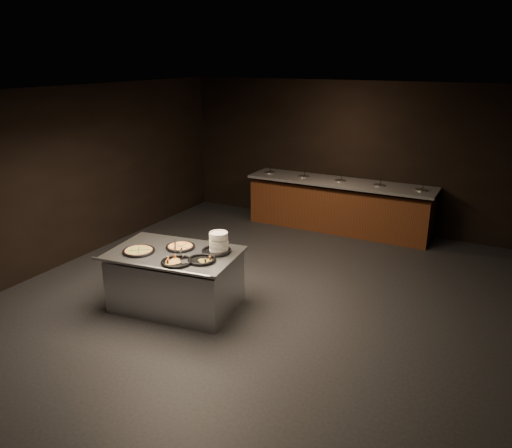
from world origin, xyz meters
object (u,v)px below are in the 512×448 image
object	(u,v)px
serving_counter	(176,280)
pan_cheese_whole	(180,247)
plate_stack	(219,243)
pan_veggie_whole	(139,251)

from	to	relation	value
serving_counter	pan_cheese_whole	distance (m)	0.47
plate_stack	pan_veggie_whole	world-z (taller)	plate_stack
serving_counter	pan_veggie_whole	xyz separation A→B (m)	(-0.41, -0.24, 0.45)
plate_stack	pan_veggie_whole	bearing A→B (deg)	-152.53
plate_stack	serving_counter	bearing A→B (deg)	-154.29
pan_veggie_whole	plate_stack	bearing A→B (deg)	27.47
plate_stack	pan_cheese_whole	xyz separation A→B (m)	(-0.56, -0.11, -0.12)
serving_counter	pan_cheese_whole	bearing A→B (deg)	85.50
plate_stack	pan_cheese_whole	bearing A→B (deg)	-168.86
pan_cheese_whole	pan_veggie_whole	bearing A→B (deg)	-136.03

